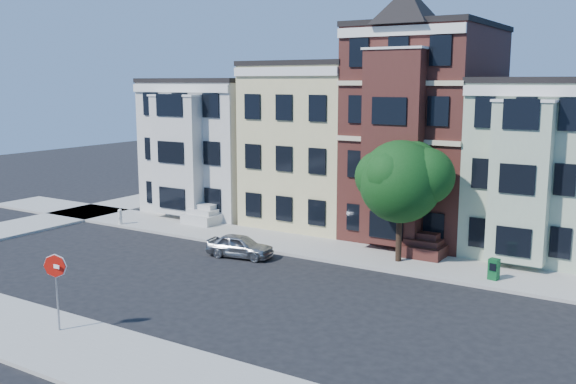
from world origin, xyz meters
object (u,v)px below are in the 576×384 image
Objects in this scene: fire_hydrant at (120,218)px; stop_sign at (57,288)px; street_tree at (400,187)px; parked_car at (240,246)px; newspaper_box at (494,269)px.

fire_hydrant is 17.79m from stop_sign.
fire_hydrant is (-18.23, -1.46, -3.38)m from street_tree.
parked_car is 4.58× the size of fire_hydrant.
stop_sign is (11.33, -13.67, 1.22)m from fire_hydrant.
fire_hydrant is (-10.73, 1.80, -0.07)m from parked_car.
fire_hydrant is at bearing -168.29° from newspaper_box.
fire_hydrant is 0.24× the size of stop_sign.
street_tree is 2.34× the size of stop_sign.
stop_sign is at bearing -119.48° from newspaper_box.
parked_car is 1.11× the size of stop_sign.
parked_car is 11.94m from stop_sign.
newspaper_box is 23.12m from fire_hydrant.
parked_car is at bearing -9.50° from fire_hydrant.
parked_car is (-7.50, -3.25, -3.31)m from street_tree.
stop_sign reaches higher than newspaper_box.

